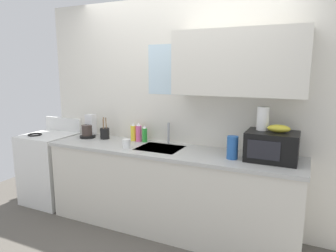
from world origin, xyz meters
The scene contains 14 objects.
kitchen_wall_assembly centered at (0.15, 0.30, 1.37)m, with size 3.50×0.42×2.50m.
counter_unit centered at (0.00, 0.00, 0.46)m, with size 2.73×0.63×0.90m.
sink_faucet centered at (-0.11, 0.24, 1.02)m, with size 0.03×0.03×0.24m, color #B2B5BA.
stove_range centered at (-1.71, 0.00, 0.46)m, with size 0.60×0.60×1.08m.
microwave centered at (1.03, 0.05, 1.04)m, with size 0.46×0.35×0.27m.
banana_bunch centered at (1.08, 0.05, 1.20)m, with size 0.20×0.11×0.07m, color gold.
paper_towel_roll centered at (0.93, 0.10, 1.28)m, with size 0.11×0.11×0.22m, color white.
coffee_maker centered at (-1.13, 0.11, 1.00)m, with size 0.19×0.21×0.28m.
dish_soap_bottle_green centered at (-0.39, 0.19, 0.99)m, with size 0.06×0.06×0.20m.
dish_soap_bottle_pink centered at (-0.46, 0.18, 1.00)m, with size 0.07×0.07×0.22m.
dish_soap_bottle_yellow centered at (-0.54, 0.19, 1.00)m, with size 0.06×0.06×0.21m.
cereal_canister centered at (0.69, -0.05, 1.01)m, with size 0.10×0.10×0.22m, color #2659A5.
mug_white centered at (-0.43, -0.14, 0.95)m, with size 0.08×0.08×0.10m, color white.
utensil_crock centered at (-0.90, 0.12, 0.97)m, with size 0.11×0.11×0.26m.
Camera 1 is at (1.32, -2.81, 1.74)m, focal length 32.61 mm.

